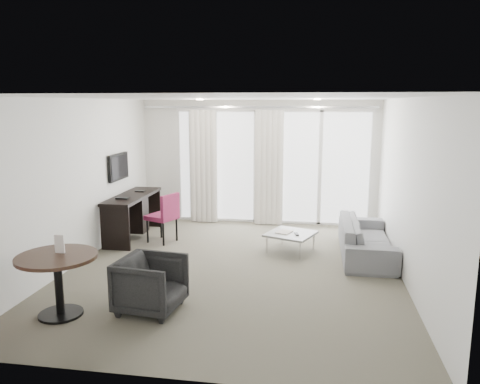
# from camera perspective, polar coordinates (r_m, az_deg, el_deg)

# --- Properties ---
(floor) EXTENTS (5.00, 6.00, 0.00)m
(floor) POSITION_cam_1_polar(r_m,az_deg,el_deg) (7.34, -0.76, -9.34)
(floor) COLOR #5B5748
(floor) RESTS_ON ground
(ceiling) EXTENTS (5.00, 6.00, 0.00)m
(ceiling) POSITION_cam_1_polar(r_m,az_deg,el_deg) (6.89, -0.81, 11.41)
(ceiling) COLOR white
(ceiling) RESTS_ON ground
(wall_left) EXTENTS (0.00, 6.00, 2.60)m
(wall_left) POSITION_cam_1_polar(r_m,az_deg,el_deg) (7.82, -19.13, 1.18)
(wall_left) COLOR silver
(wall_left) RESTS_ON ground
(wall_right) EXTENTS (0.00, 6.00, 2.60)m
(wall_right) POSITION_cam_1_polar(r_m,az_deg,el_deg) (7.02, 19.75, 0.10)
(wall_right) COLOR silver
(wall_right) RESTS_ON ground
(wall_front) EXTENTS (5.00, 0.00, 2.60)m
(wall_front) POSITION_cam_1_polar(r_m,az_deg,el_deg) (4.15, -8.02, -6.38)
(wall_front) COLOR silver
(wall_front) RESTS_ON ground
(window_panel) EXTENTS (4.00, 0.02, 2.38)m
(window_panel) POSITION_cam_1_polar(r_m,az_deg,el_deg) (9.90, 3.93, 3.04)
(window_panel) COLOR white
(window_panel) RESTS_ON ground
(window_frame) EXTENTS (4.10, 0.06, 2.44)m
(window_frame) POSITION_cam_1_polar(r_m,az_deg,el_deg) (9.89, 3.92, 3.03)
(window_frame) COLOR white
(window_frame) RESTS_ON ground
(curtain_left) EXTENTS (0.60, 0.20, 2.38)m
(curtain_left) POSITION_cam_1_polar(r_m,az_deg,el_deg) (9.98, -4.49, 3.09)
(curtain_left) COLOR silver
(curtain_left) RESTS_ON ground
(curtain_right) EXTENTS (0.60, 0.20, 2.38)m
(curtain_right) POSITION_cam_1_polar(r_m,az_deg,el_deg) (9.74, 3.55, 2.92)
(curtain_right) COLOR silver
(curtain_right) RESTS_ON ground
(curtain_track) EXTENTS (4.80, 0.04, 0.04)m
(curtain_track) POSITION_cam_1_polar(r_m,az_deg,el_deg) (9.68, 2.14, 10.31)
(curtain_track) COLOR #B2B2B7
(curtain_track) RESTS_ON ceiling
(downlight_a) EXTENTS (0.12, 0.12, 0.02)m
(downlight_a) POSITION_cam_1_polar(r_m,az_deg,el_deg) (8.65, -4.93, 11.16)
(downlight_a) COLOR #FFE0B2
(downlight_a) RESTS_ON ceiling
(downlight_b) EXTENTS (0.12, 0.12, 0.02)m
(downlight_b) POSITION_cam_1_polar(r_m,az_deg,el_deg) (8.39, 9.40, 11.08)
(downlight_b) COLOR #FFE0B2
(downlight_b) RESTS_ON ceiling
(desk) EXTENTS (0.55, 1.75, 0.82)m
(desk) POSITION_cam_1_polar(r_m,az_deg,el_deg) (9.13, -12.89, -2.90)
(desk) COLOR black
(desk) RESTS_ON floor
(tv) EXTENTS (0.05, 0.80, 0.50)m
(tv) POSITION_cam_1_polar(r_m,az_deg,el_deg) (9.09, -14.60, 2.99)
(tv) COLOR black
(tv) RESTS_ON wall_left
(desk_chair) EXTENTS (0.64, 0.62, 0.92)m
(desk_chair) POSITION_cam_1_polar(r_m,az_deg,el_deg) (8.72, -9.51, -3.08)
(desk_chair) COLOR maroon
(desk_chair) RESTS_ON floor
(round_table) EXTENTS (1.10, 1.10, 0.76)m
(round_table) POSITION_cam_1_polar(r_m,az_deg,el_deg) (6.09, -21.22, -10.57)
(round_table) COLOR black
(round_table) RESTS_ON floor
(menu_card) EXTENTS (0.12, 0.03, 0.22)m
(menu_card) POSITION_cam_1_polar(r_m,az_deg,el_deg) (6.06, -21.05, -7.26)
(menu_card) COLOR white
(menu_card) RESTS_ON round_table
(tub_armchair) EXTENTS (0.83, 0.81, 0.68)m
(tub_armchair) POSITION_cam_1_polar(r_m,az_deg,el_deg) (5.93, -10.81, -10.98)
(tub_armchair) COLOR black
(tub_armchair) RESTS_ON floor
(coffee_table) EXTENTS (0.96, 0.96, 0.33)m
(coffee_table) POSITION_cam_1_polar(r_m,az_deg,el_deg) (8.16, 6.18, -6.09)
(coffee_table) COLOR gray
(coffee_table) RESTS_ON floor
(remote) EXTENTS (0.08, 0.16, 0.02)m
(remote) POSITION_cam_1_polar(r_m,az_deg,el_deg) (8.01, 6.92, -4.98)
(remote) COLOR black
(remote) RESTS_ON coffee_table
(magazine) EXTENTS (0.31, 0.35, 0.02)m
(magazine) POSITION_cam_1_polar(r_m,az_deg,el_deg) (8.12, 5.42, -4.73)
(magazine) COLOR gray
(magazine) RESTS_ON coffee_table
(sofa) EXTENTS (0.81, 2.07, 0.60)m
(sofa) POSITION_cam_1_polar(r_m,az_deg,el_deg) (8.13, 15.11, -5.47)
(sofa) COLOR slate
(sofa) RESTS_ON floor
(terrace_slab) EXTENTS (5.60, 3.00, 0.12)m
(terrace_slab) POSITION_cam_1_polar(r_m,az_deg,el_deg) (11.61, 4.55, -2.15)
(terrace_slab) COLOR #4D4D50
(terrace_slab) RESTS_ON ground
(rattan_chair_a) EXTENTS (0.58, 0.58, 0.82)m
(rattan_chair_a) POSITION_cam_1_polar(r_m,az_deg,el_deg) (11.72, 8.63, 0.23)
(rattan_chair_a) COLOR #532F1F
(rattan_chair_a) RESTS_ON terrace_slab
(rattan_chair_b) EXTENTS (0.59, 0.59, 0.75)m
(rattan_chair_b) POSITION_cam_1_polar(r_m,az_deg,el_deg) (11.93, 11.07, 0.16)
(rattan_chair_b) COLOR #532F1F
(rattan_chair_b) RESTS_ON terrace_slab
(rattan_table) EXTENTS (0.67, 0.67, 0.53)m
(rattan_table) POSITION_cam_1_polar(r_m,az_deg,el_deg) (11.29, 8.21, -0.90)
(rattan_table) COLOR #532F1F
(rattan_table) RESTS_ON terrace_slab
(balustrade) EXTENTS (5.50, 0.06, 1.05)m
(balustrade) POSITION_cam_1_polar(r_m,az_deg,el_deg) (12.93, 5.11, 1.68)
(balustrade) COLOR #B2B2B7
(balustrade) RESTS_ON terrace_slab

